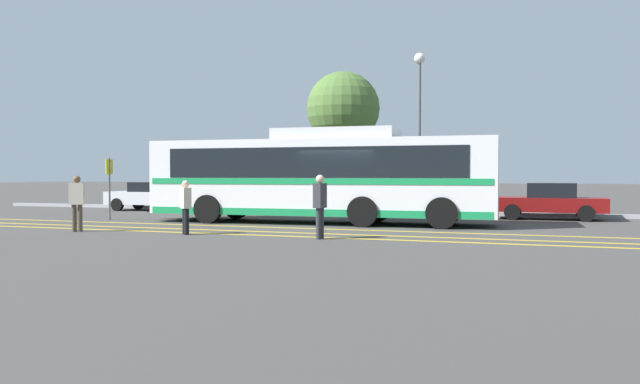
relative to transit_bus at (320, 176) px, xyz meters
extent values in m
plane|color=#423F3D|center=(0.94, -0.26, -1.67)|extent=(220.00, 220.00, 0.00)
cube|color=gold|center=(-0.02, -2.20, -1.67)|extent=(32.04, 0.20, 0.01)
cube|color=gold|center=(-0.02, -3.69, -1.67)|extent=(32.04, 0.20, 0.01)
cube|color=gold|center=(-0.02, -4.73, -1.67)|extent=(32.04, 0.20, 0.01)
cube|color=#99999E|center=(-0.02, 6.17, -1.60)|extent=(40.04, 0.36, 0.15)
cube|color=silver|center=(-0.02, 0.00, -0.06)|extent=(12.15, 3.09, 2.59)
cube|color=black|center=(-0.02, 0.00, 0.44)|extent=(10.47, 3.05, 1.02)
cube|color=#198C4C|center=(-0.02, 0.00, -0.19)|extent=(11.91, 3.12, 0.20)
cube|color=#198C4C|center=(-0.02, 0.00, -1.23)|extent=(11.91, 3.11, 0.24)
cube|color=black|center=(-6.05, -0.30, 0.00)|extent=(0.15, 2.20, 1.90)
cube|color=black|center=(-6.05, -0.30, 1.09)|extent=(0.13, 1.75, 0.24)
cube|color=silver|center=(0.58, 0.03, 1.43)|extent=(4.31, 2.21, 0.38)
cube|color=black|center=(-6.33, -0.31, -1.12)|extent=(0.13, 1.88, 0.04)
cube|color=black|center=(-6.33, -0.31, -1.32)|extent=(0.13, 1.88, 0.04)
cylinder|color=black|center=(-3.69, -1.38, -1.17)|extent=(1.01, 0.33, 1.00)
cylinder|color=black|center=(-3.80, 1.02, -1.17)|extent=(1.01, 0.33, 1.00)
cylinder|color=black|center=(1.85, -1.11, -1.17)|extent=(1.01, 0.33, 1.00)
cylinder|color=black|center=(1.73, 1.29, -1.17)|extent=(1.01, 0.33, 1.00)
cylinder|color=black|center=(4.37, -0.99, -1.17)|extent=(1.01, 0.33, 1.00)
cylinder|color=black|center=(4.25, 1.41, -1.17)|extent=(1.01, 0.33, 1.00)
cube|color=silver|center=(-10.29, 4.71, -1.07)|extent=(4.03, 1.90, 0.60)
cube|color=black|center=(-10.19, 4.72, -0.55)|extent=(1.72, 1.62, 0.45)
cylinder|color=black|center=(-11.50, 3.83, -1.37)|extent=(0.61, 0.22, 0.60)
cylinder|color=black|center=(-11.55, 5.52, -1.37)|extent=(0.61, 0.22, 0.60)
cylinder|color=black|center=(-9.03, 3.90, -1.37)|extent=(0.61, 0.22, 0.60)
cylinder|color=black|center=(-9.08, 5.60, -1.37)|extent=(0.61, 0.22, 0.60)
cube|color=olive|center=(-4.71, 4.29, -1.11)|extent=(4.39, 1.94, 0.53)
cube|color=black|center=(-4.60, 4.29, -0.55)|extent=(1.85, 1.69, 0.58)
cylinder|color=black|center=(-6.06, 3.37, -1.37)|extent=(0.60, 0.20, 0.60)
cylinder|color=black|center=(-6.07, 5.18, -1.37)|extent=(0.60, 0.20, 0.60)
cylinder|color=black|center=(-3.34, 3.39, -1.37)|extent=(0.60, 0.20, 0.60)
cylinder|color=black|center=(-3.36, 5.20, -1.37)|extent=(0.60, 0.20, 0.60)
cube|color=black|center=(2.10, 4.37, -1.09)|extent=(4.77, 2.17, 0.56)
cube|color=black|center=(2.22, 4.38, -0.58)|extent=(2.05, 1.80, 0.47)
cylinder|color=black|center=(0.70, 3.38, -1.37)|extent=(0.61, 0.23, 0.60)
cylinder|color=black|center=(0.60, 5.22, -1.37)|extent=(0.61, 0.23, 0.60)
cylinder|color=black|center=(3.60, 3.53, -1.37)|extent=(0.61, 0.23, 0.60)
cylinder|color=black|center=(3.51, 5.36, -1.37)|extent=(0.61, 0.23, 0.60)
cube|color=maroon|center=(7.57, 4.67, -1.10)|extent=(4.14, 1.83, 0.54)
cube|color=black|center=(7.67, 4.67, -0.56)|extent=(1.75, 1.60, 0.55)
cylinder|color=black|center=(6.28, 3.83, -1.37)|extent=(0.60, 0.21, 0.60)
cylinder|color=black|center=(6.30, 5.54, -1.37)|extent=(0.60, 0.21, 0.60)
cylinder|color=black|center=(8.84, 3.81, -1.37)|extent=(0.60, 0.21, 0.60)
cylinder|color=black|center=(8.86, 5.52, -1.37)|extent=(0.60, 0.21, 0.60)
cylinder|color=black|center=(-2.15, -5.29, -1.30)|extent=(0.14, 0.14, 0.74)
cylinder|color=black|center=(-2.27, -5.18, -1.30)|extent=(0.14, 0.14, 0.74)
cube|color=beige|center=(-2.21, -5.23, -0.63)|extent=(0.46, 0.44, 0.59)
sphere|color=beige|center=(-2.21, -5.23, -0.24)|extent=(0.20, 0.20, 0.20)
cylinder|color=#2D2D33|center=(1.80, -5.03, -1.26)|extent=(0.14, 0.14, 0.82)
cylinder|color=#2D2D33|center=(1.78, -5.20, -1.26)|extent=(0.14, 0.14, 0.82)
cube|color=#333338|center=(1.79, -5.12, -0.52)|extent=(0.26, 0.44, 0.65)
sphere|color=beige|center=(1.79, -5.12, -0.09)|extent=(0.22, 0.22, 0.22)
cylinder|color=brown|center=(-5.81, -5.58, -1.27)|extent=(0.14, 0.14, 0.81)
cylinder|color=brown|center=(-5.66, -5.51, -1.27)|extent=(0.14, 0.14, 0.81)
cube|color=beige|center=(-5.73, -5.54, -0.54)|extent=(0.47, 0.38, 0.64)
sphere|color=brown|center=(-5.73, -5.54, -0.11)|extent=(0.22, 0.22, 0.22)
cylinder|color=#59595E|center=(-7.94, -1.25, -0.51)|extent=(0.07, 0.07, 2.33)
cube|color=yellow|center=(-7.94, -1.25, 0.33)|extent=(0.05, 0.40, 0.56)
cylinder|color=#59595E|center=(2.21, 6.86, 1.62)|extent=(0.14, 0.14, 6.58)
sphere|color=silver|center=(2.21, 6.86, 5.15)|extent=(0.48, 0.48, 0.48)
cylinder|color=#513823|center=(-2.44, 10.45, 0.19)|extent=(0.28, 0.28, 3.73)
sphere|color=#4C7033|center=(-2.44, 10.45, 3.49)|extent=(3.81, 3.81, 3.81)
camera|label=1|loc=(7.27, -20.58, 0.01)|focal=35.00mm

